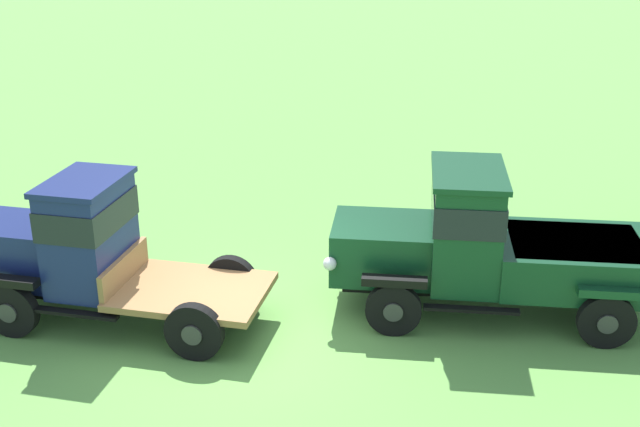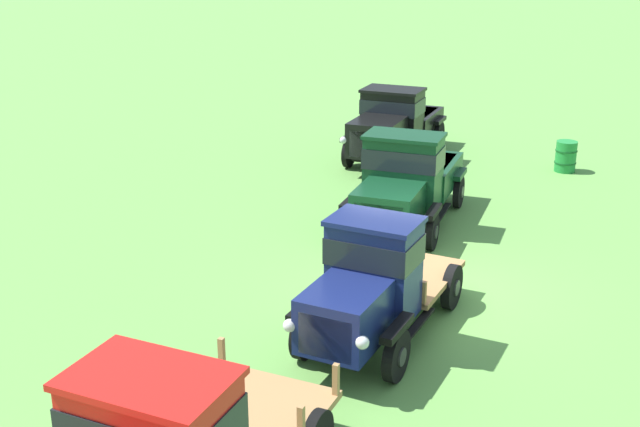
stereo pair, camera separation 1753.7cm
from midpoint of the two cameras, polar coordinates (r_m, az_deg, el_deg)
name	(u,v)px [view 2 (the right image)]	position (r m, az deg, el deg)	size (l,w,h in m)	color
ground_plane	(422,292)	(10.66, -23.77, -18.40)	(240.00, 240.00, 0.00)	#5B9342
vintage_truck_second_in_line	(370,285)	(9.16, -37.14, -19.32)	(4.63, 2.08, 2.21)	black
vintage_truck_midrow_center	(406,180)	(13.11, -18.01, -4.78)	(4.85, 2.14, 2.25)	black
vintage_truck_far_side	(394,124)	(18.16, -12.23, 2.55)	(5.08, 2.18, 2.18)	black
oil_drum_beside_row	(566,156)	(16.80, 3.36, -0.80)	(0.62, 0.62, 0.88)	#1E7F33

